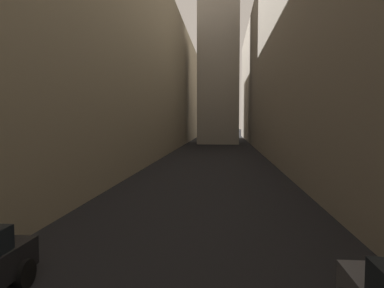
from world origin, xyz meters
The scene contains 3 objects.
ground_plane centered at (0.00, 48.00, 0.00)m, with size 264.00×264.00×0.00m, color black.
building_block_left centered at (-12.11, 50.00, 9.87)m, with size 13.22×108.00×19.74m, color gray.
building_block_right centered at (13.19, 50.00, 11.19)m, with size 15.38×108.00×22.37m, color gray.
Camera 1 is at (1.07, 11.61, 3.90)m, focal length 32.68 mm.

